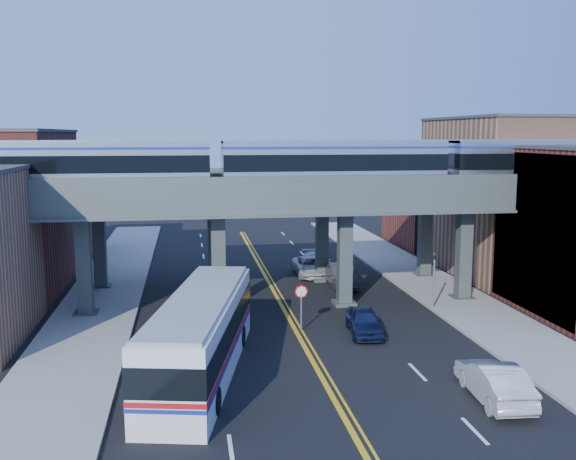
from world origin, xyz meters
name	(u,v)px	position (x,y,z in m)	size (l,w,h in m)	color
ground	(306,349)	(0.00, 0.00, 0.00)	(120.00, 120.00, 0.00)	black
sidewalk_west	(99,305)	(-11.50, 10.00, 0.08)	(5.00, 70.00, 0.16)	gray
sidewalk_east	(443,292)	(11.50, 10.00, 0.08)	(5.00, 70.00, 0.16)	gray
building_west_b	(4,212)	(-18.50, 16.00, 5.50)	(8.00, 14.00, 11.00)	maroon
building_west_c	(45,211)	(-18.50, 29.00, 4.00)	(8.00, 10.00, 8.00)	#9B6F50
building_east_b	(500,197)	(18.50, 16.00, 6.00)	(8.00, 14.00, 12.00)	#9B6F50
building_east_c	(436,199)	(18.50, 29.00, 4.50)	(8.00, 10.00, 9.00)	maroon
mural_panel	(534,238)	(14.55, 4.00, 4.75)	(0.10, 9.50, 9.50)	teal
elevated_viaduct_near	(282,206)	(0.00, 8.00, 6.47)	(52.00, 3.60, 7.40)	#38423F
elevated_viaduct_far	(268,195)	(0.00, 15.00, 6.47)	(52.00, 3.60, 7.40)	#38423F
transit_train	(334,163)	(3.23, 8.00, 9.10)	(42.99, 2.69, 3.13)	black
stop_sign	(301,300)	(0.30, 3.00, 1.76)	(0.76, 0.09, 2.63)	slate
traffic_signal	(434,274)	(9.20, 6.00, 2.30)	(0.15, 0.18, 4.10)	slate
transit_bus	(201,336)	(-5.34, -2.63, 1.79)	(5.73, 13.87, 3.49)	white
car_lane_a	(364,321)	(3.60, 1.88, 0.72)	(1.69, 4.21, 1.43)	#0E1736
car_lane_b	(341,276)	(5.00, 12.94, 0.80)	(1.69, 4.83, 1.59)	#2E2D30
car_lane_c	(311,267)	(3.52, 16.84, 0.70)	(2.34, 5.07, 1.41)	#BEBDC0
car_lane_d	(317,262)	(4.34, 18.38, 0.72)	(2.01, 4.95, 1.44)	silver
car_parked_curb	(494,381)	(6.50, -7.45, 0.81)	(1.71, 4.91, 1.62)	silver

